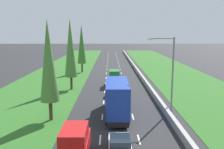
% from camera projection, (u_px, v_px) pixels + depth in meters
% --- Properties ---
extents(ground_plane, '(300.00, 300.00, 0.00)m').
position_uv_depth(ground_plane, '(114.00, 71.00, 60.19)').
color(ground_plane, '#28282B').
rests_on(ground_plane, ground).
extents(grass_verge_left, '(14.00, 140.00, 0.04)m').
position_uv_depth(grass_verge_left, '(63.00, 71.00, 60.10)').
color(grass_verge_left, '#2D6623').
rests_on(grass_verge_left, ground).
extents(grass_verge_right, '(14.00, 140.00, 0.04)m').
position_uv_depth(grass_verge_right, '(171.00, 71.00, 60.28)').
color(grass_verge_right, '#2D6623').
rests_on(grass_verge_right, ground).
extents(median_barrier, '(0.44, 120.00, 0.85)m').
position_uv_depth(median_barrier, '(136.00, 70.00, 60.15)').
color(median_barrier, '#9E9B93').
rests_on(median_barrier, ground).
extents(lane_markings, '(3.64, 116.00, 0.01)m').
position_uv_depth(lane_markings, '(114.00, 71.00, 60.19)').
color(lane_markings, white).
rests_on(lane_markings, ground).
extents(white_sedan_centre_lane, '(1.82, 4.50, 1.64)m').
position_uv_depth(white_sedan_centre_lane, '(120.00, 147.00, 18.63)').
color(white_sedan_centre_lane, white).
rests_on(white_sedan_centre_lane, ground).
extents(blue_box_truck_centre_lane, '(2.46, 9.40, 4.18)m').
position_uv_depth(blue_box_truck_centre_lane, '(117.00, 97.00, 27.74)').
color(blue_box_truck_centre_lane, black).
rests_on(blue_box_truck_centre_lane, ground).
extents(maroon_sedan_centre_lane, '(1.82, 4.50, 1.64)m').
position_uv_depth(maroon_sedan_centre_lane, '(114.00, 90.00, 36.84)').
color(maroon_sedan_centre_lane, maroon).
rests_on(maroon_sedan_centre_lane, ground).
extents(green_van_centre_lane, '(1.96, 4.90, 2.82)m').
position_uv_depth(green_van_centre_lane, '(114.00, 78.00, 43.96)').
color(green_van_centre_lane, '#237A33').
rests_on(green_van_centre_lane, ground).
extents(red_van_left_lane, '(1.96, 4.90, 2.82)m').
position_uv_depth(red_van_left_lane, '(75.00, 145.00, 17.63)').
color(red_van_left_lane, red).
rests_on(red_van_left_lane, ground).
extents(poplar_tree_second, '(2.07, 2.07, 10.95)m').
position_uv_depth(poplar_tree_second, '(49.00, 61.00, 25.53)').
color(poplar_tree_second, '#4C3823').
rests_on(poplar_tree_second, ground).
extents(poplar_tree_third, '(2.09, 2.09, 11.78)m').
position_uv_depth(poplar_tree_third, '(70.00, 48.00, 39.84)').
color(poplar_tree_third, '#4C3823').
rests_on(poplar_tree_third, ground).
extents(poplar_tree_fourth, '(2.09, 2.09, 11.40)m').
position_uv_depth(poplar_tree_fourth, '(82.00, 44.00, 57.44)').
color(poplar_tree_fourth, '#4C3823').
rests_on(poplar_tree_fourth, ground).
extents(street_light_mast, '(3.20, 0.28, 9.00)m').
position_uv_depth(street_light_mast, '(170.00, 69.00, 28.87)').
color(street_light_mast, gray).
rests_on(street_light_mast, ground).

